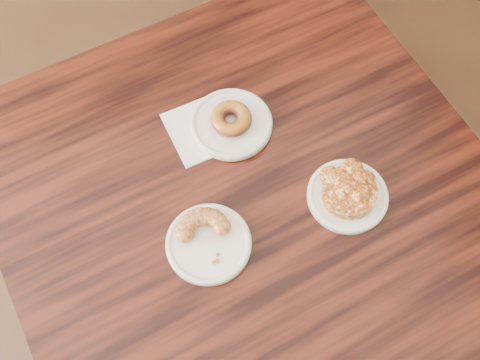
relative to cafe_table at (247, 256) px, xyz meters
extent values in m
plane|color=black|center=(-0.21, 0.03, -0.38)|extent=(5.00, 5.00, 0.00)
cube|color=black|center=(0.00, 0.00, 0.00)|extent=(1.22, 1.22, 0.75)
cube|color=white|center=(-0.06, 0.17, 0.38)|extent=(0.17, 0.17, 0.00)
cylinder|color=silver|center=(0.00, 0.16, 0.38)|extent=(0.17, 0.17, 0.01)
cylinder|color=white|center=(-0.10, -0.09, 0.38)|extent=(0.17, 0.17, 0.01)
cylinder|color=white|center=(0.19, -0.05, 0.38)|extent=(0.16, 0.16, 0.01)
torus|color=brown|center=(0.00, 0.16, 0.41)|extent=(0.09, 0.09, 0.03)
camera|label=1|loc=(-0.12, -0.50, 1.47)|focal=45.00mm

